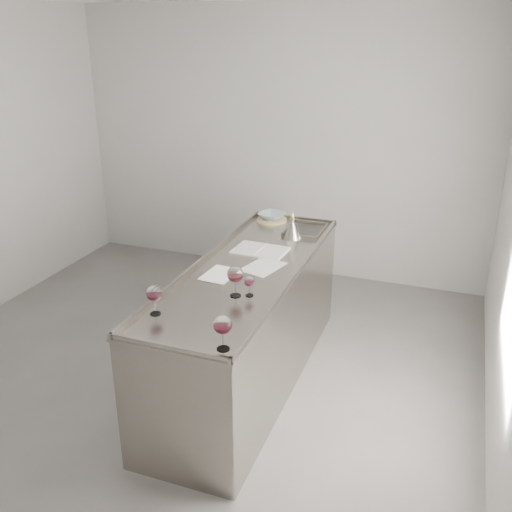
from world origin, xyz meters
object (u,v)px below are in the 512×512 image
(wine_glass_right, at_px, (223,326))
(wine_glass_left, at_px, (154,294))
(counter, at_px, (248,325))
(wine_glass_middle, at_px, (235,275))
(wine_glass_small, at_px, (249,282))
(ceramic_bowl, at_px, (272,216))
(wine_funnel, at_px, (292,230))
(notebook, at_px, (260,250))

(wine_glass_right, bearing_deg, wine_glass_left, 157.19)
(counter, distance_m, wine_glass_middle, 0.77)
(wine_glass_middle, relative_size, wine_glass_small, 1.51)
(ceramic_bowl, xyz_separation_m, wine_funnel, (0.30, -0.36, 0.02))
(notebook, height_order, wine_funnel, wine_funnel)
(wine_glass_left, bearing_deg, wine_glass_right, -22.81)
(wine_glass_right, distance_m, ceramic_bowl, 2.21)
(wine_glass_left, xyz_separation_m, notebook, (0.24, 1.21, -0.13))
(wine_glass_right, xyz_separation_m, notebook, (-0.31, 1.44, -0.14))
(wine_glass_left, xyz_separation_m, wine_glass_right, (0.55, -0.23, 0.01))
(wine_glass_middle, bearing_deg, wine_glass_small, 22.26)
(counter, bearing_deg, wine_glass_left, -107.95)
(wine_glass_small, xyz_separation_m, ceramic_bowl, (-0.35, 1.49, -0.05))
(wine_glass_left, bearing_deg, counter, 72.05)
(wine_glass_left, height_order, wine_glass_middle, wine_glass_middle)
(counter, relative_size, wine_funnel, 10.63)
(notebook, bearing_deg, wine_glass_small, -72.46)
(wine_glass_small, bearing_deg, wine_funnel, 92.72)
(wine_glass_right, relative_size, ceramic_bowl, 0.91)
(wine_glass_right, distance_m, notebook, 1.48)
(wine_glass_left, relative_size, ceramic_bowl, 0.84)
(notebook, bearing_deg, wine_glass_middle, -78.75)
(wine_glass_small, relative_size, ceramic_bowl, 0.61)
(wine_glass_left, xyz_separation_m, wine_glass_small, (0.45, 0.43, -0.04))
(wine_glass_left, bearing_deg, notebook, 78.55)
(wine_glass_middle, bearing_deg, notebook, 98.45)
(counter, distance_m, wine_glass_right, 1.27)
(wine_glass_left, distance_m, notebook, 1.24)
(wine_glass_middle, xyz_separation_m, ceramic_bowl, (-0.27, 1.53, -0.10))
(wine_glass_small, bearing_deg, wine_glass_right, -81.23)
(wine_glass_right, height_order, ceramic_bowl, wine_glass_right)
(wine_glass_small, bearing_deg, ceramic_bowl, 103.36)
(notebook, bearing_deg, wine_glass_right, -75.19)
(notebook, bearing_deg, wine_funnel, 70.66)
(ceramic_bowl, bearing_deg, wine_glass_right, -78.04)
(wine_glass_middle, distance_m, notebook, 0.83)
(counter, relative_size, wine_glass_right, 11.89)
(wine_glass_left, bearing_deg, ceramic_bowl, 87.26)
(wine_glass_left, height_order, ceramic_bowl, wine_glass_left)
(wine_glass_left, height_order, notebook, wine_glass_left)
(wine_glass_middle, distance_m, wine_funnel, 1.17)
(wine_glass_small, distance_m, ceramic_bowl, 1.54)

